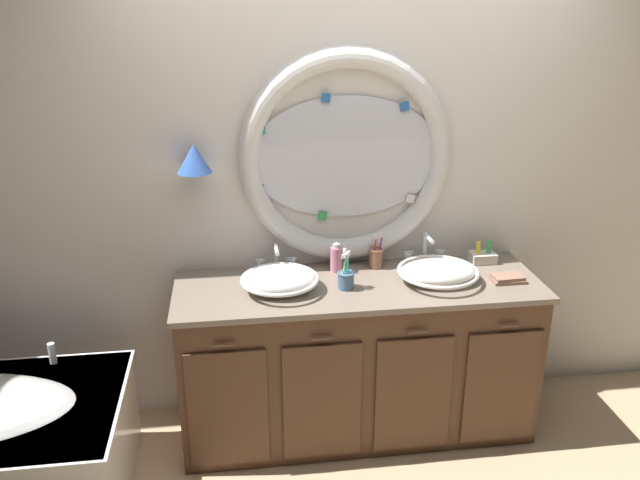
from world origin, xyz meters
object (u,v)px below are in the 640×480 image
(toothbrush_holder_left, at_px, (346,278))
(toiletry_basket, at_px, (483,256))
(toothbrush_holder_right, at_px, (376,257))
(sink_basin_left, at_px, (280,279))
(sink_basin_right, at_px, (438,272))
(soap_dispenser, at_px, (336,258))
(folded_hand_towel, at_px, (507,278))

(toothbrush_holder_left, height_order, toiletry_basket, toothbrush_holder_left)
(toothbrush_holder_right, bearing_deg, sink_basin_left, -157.84)
(sink_basin_right, bearing_deg, toiletry_basket, 33.25)
(sink_basin_left, bearing_deg, toothbrush_holder_right, 22.16)
(toothbrush_holder_right, distance_m, soap_dispenser, 0.22)
(toothbrush_holder_left, relative_size, toothbrush_holder_right, 1.07)
(toothbrush_holder_right, bearing_deg, toiletry_basket, -0.71)
(sink_basin_left, bearing_deg, toiletry_basket, 10.52)
(folded_hand_towel, bearing_deg, sink_basin_right, 172.14)
(sink_basin_left, relative_size, toothbrush_holder_left, 1.89)
(soap_dispenser, xyz_separation_m, toiletry_basket, (0.81, 0.01, -0.04))
(toothbrush_holder_left, bearing_deg, soap_dispenser, 93.67)
(toothbrush_holder_right, xyz_separation_m, toiletry_basket, (0.59, -0.01, -0.03))
(sink_basin_right, bearing_deg, folded_hand_towel, -7.86)
(soap_dispenser, bearing_deg, toothbrush_holder_left, -86.33)
(sink_basin_right, xyz_separation_m, toothbrush_holder_left, (-0.48, -0.02, 0.00))
(folded_hand_towel, distance_m, toiletry_basket, 0.26)
(sink_basin_left, distance_m, folded_hand_towel, 1.16)
(sink_basin_right, xyz_separation_m, toothbrush_holder_right, (-0.28, 0.22, 0.01))
(toothbrush_holder_left, bearing_deg, toiletry_basket, 16.07)
(soap_dispenser, bearing_deg, toiletry_basket, 0.93)
(toothbrush_holder_right, relative_size, soap_dispenser, 1.18)
(folded_hand_towel, bearing_deg, sink_basin_left, 177.59)
(sink_basin_left, height_order, soap_dispenser, soap_dispenser)
(sink_basin_right, xyz_separation_m, folded_hand_towel, (0.35, -0.05, -0.04))
(sink_basin_left, distance_m, toiletry_basket, 1.15)
(sink_basin_left, relative_size, toothbrush_holder_right, 2.01)
(toothbrush_holder_right, bearing_deg, toothbrush_holder_left, -130.63)
(sink_basin_right, relative_size, toothbrush_holder_left, 2.02)
(toothbrush_holder_right, height_order, folded_hand_towel, toothbrush_holder_right)
(toothbrush_holder_left, relative_size, toiletry_basket, 1.53)
(sink_basin_left, xyz_separation_m, sink_basin_right, (0.81, 0.00, -0.01))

